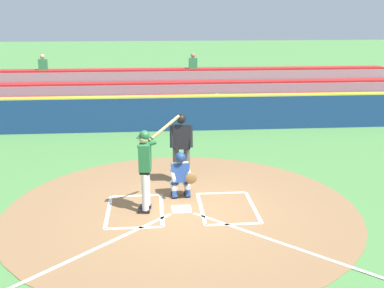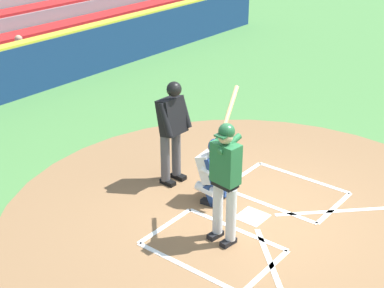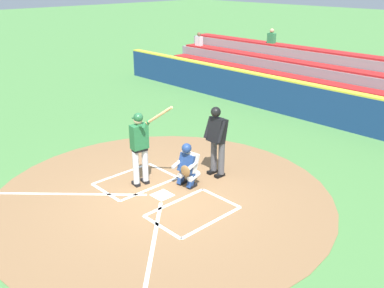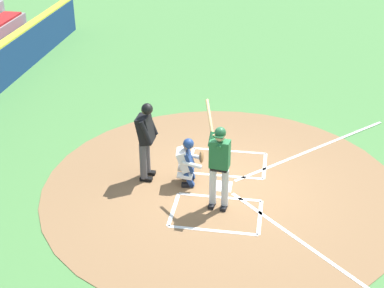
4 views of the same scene
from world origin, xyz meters
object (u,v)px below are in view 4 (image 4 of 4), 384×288
catcher (188,160)px  baseball (210,207)px  batter (219,161)px  plate_umpire (146,136)px

catcher → baseball: (0.93, 0.63, -0.55)m
baseball → catcher: bearing=-145.8°
batter → catcher: bearing=-136.5°
batter → catcher: 1.25m
batter → baseball: (0.10, -0.15, -1.06)m
catcher → baseball: bearing=34.2°
batter → catcher: batter is taller
catcher → batter: bearing=43.5°
batter → baseball: size_ratio=28.76×
plate_umpire → baseball: 2.14m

